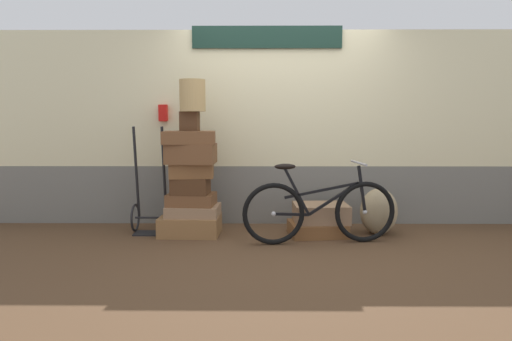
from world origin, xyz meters
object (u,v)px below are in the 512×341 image
(suitcase_6, at_px, (189,137))
(suitcase_7, at_px, (190,121))
(luggage_trolley, at_px, (151,209))
(wicker_basket, at_px, (193,96))
(suitcase_9, at_px, (321,213))
(burlap_sack, at_px, (379,211))
(suitcase_2, at_px, (192,199))
(bicycle, at_px, (319,211))
(suitcase_0, at_px, (190,225))
(suitcase_1, at_px, (193,210))
(suitcase_8, at_px, (317,229))
(suitcase_5, at_px, (191,154))
(suitcase_3, at_px, (190,186))
(suitcase_4, at_px, (192,170))

(suitcase_6, height_order, suitcase_7, suitcase_7)
(luggage_trolley, bearing_deg, wicker_basket, -11.66)
(suitcase_6, xyz_separation_m, suitcase_9, (1.47, 0.02, -0.85))
(suitcase_7, relative_size, burlap_sack, 0.41)
(suitcase_2, bearing_deg, suitcase_6, -97.67)
(suitcase_7, relative_size, bicycle, 0.13)
(suitcase_0, height_order, suitcase_6, suitcase_6)
(suitcase_0, bearing_deg, bicycle, -11.44)
(luggage_trolley, xyz_separation_m, bicycle, (1.88, -0.46, 0.08))
(suitcase_1, relative_size, suitcase_8, 0.95)
(suitcase_5, bearing_deg, suitcase_9, 3.59)
(suitcase_3, xyz_separation_m, suitcase_7, (-0.01, 0.05, 0.72))
(suitcase_7, bearing_deg, suitcase_9, 5.40)
(suitcase_9, bearing_deg, burlap_sack, -1.17)
(suitcase_5, xyz_separation_m, luggage_trolley, (-0.50, 0.13, -0.65))
(suitcase_6, xyz_separation_m, burlap_sack, (2.13, 0.04, -0.84))
(suitcase_1, height_order, suitcase_5, suitcase_5)
(suitcase_5, height_order, suitcase_9, suitcase_5)
(suitcase_5, height_order, suitcase_7, suitcase_7)
(suitcase_5, xyz_separation_m, burlap_sack, (2.11, 0.05, -0.66))
(suitcase_5, bearing_deg, bicycle, -10.99)
(suitcase_6, bearing_deg, wicker_basket, 22.03)
(luggage_trolley, bearing_deg, burlap_sack, -1.92)
(suitcase_2, distance_m, suitcase_8, 1.46)
(suitcase_6, height_order, wicker_basket, wicker_basket)
(suitcase_7, height_order, suitcase_8, suitcase_7)
(burlap_sack, bearing_deg, suitcase_0, -179.37)
(suitcase_0, bearing_deg, wicker_basket, 6.98)
(suitcase_6, relative_size, bicycle, 0.35)
(suitcase_4, height_order, suitcase_6, suitcase_6)
(suitcase_0, height_order, suitcase_7, suitcase_7)
(suitcase_2, relative_size, suitcase_3, 1.29)
(suitcase_3, bearing_deg, suitcase_0, 126.32)
(suitcase_9, height_order, luggage_trolley, luggage_trolley)
(suitcase_0, xyz_separation_m, luggage_trolley, (-0.47, 0.11, 0.16))
(bicycle, bearing_deg, suitcase_4, 165.29)
(suitcase_9, bearing_deg, suitcase_0, 177.80)
(suitcase_0, bearing_deg, suitcase_4, 25.68)
(suitcase_1, relative_size, wicker_basket, 1.68)
(suitcase_1, xyz_separation_m, suitcase_5, (-0.01, -0.03, 0.65))
(suitcase_7, xyz_separation_m, wicker_basket, (0.04, -0.03, 0.28))
(suitcase_1, distance_m, wicker_basket, 1.28)
(suitcase_7, bearing_deg, burlap_sack, 6.11)
(suitcase_1, xyz_separation_m, suitcase_7, (-0.03, 0.02, 1.00))
(suitcase_6, xyz_separation_m, wicker_basket, (0.04, 0.02, 0.46))
(suitcase_0, bearing_deg, suitcase_1, 16.80)
(suitcase_0, height_order, suitcase_5, suitcase_5)
(suitcase_3, distance_m, suitcase_9, 1.50)
(bicycle, bearing_deg, suitcase_1, 165.30)
(suitcase_7, xyz_separation_m, burlap_sack, (2.13, -0.01, -1.01))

